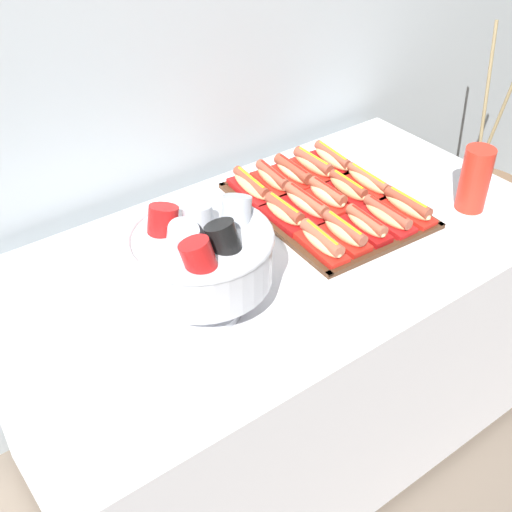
{
  "coord_description": "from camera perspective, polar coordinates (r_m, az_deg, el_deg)",
  "views": [
    {
      "loc": [
        -0.91,
        -1.09,
        1.81
      ],
      "look_at": [
        -0.09,
        0.0,
        0.79
      ],
      "focal_mm": 46.74,
      "sensor_mm": 36.0,
      "label": 1
    }
  ],
  "objects": [
    {
      "name": "hot_dog_5",
      "position": [
        1.82,
        2.44,
        3.74
      ],
      "size": [
        0.07,
        0.16,
        0.06
      ],
      "color": "#B21414",
      "rests_on": "serving_tray"
    },
    {
      "name": "hot_dog_4",
      "position": [
        1.89,
        12.83,
        4.13
      ],
      "size": [
        0.06,
        0.18,
        0.06
      ],
      "color": "red",
      "rests_on": "serving_tray"
    },
    {
      "name": "punch_bowl",
      "position": [
        1.46,
        -4.74,
        0.08
      ],
      "size": [
        0.33,
        0.33,
        0.27
      ],
      "color": "silver",
      "rests_on": "buffet_table"
    },
    {
      "name": "hot_dog_13",
      "position": [
        2.05,
        4.91,
        7.77
      ],
      "size": [
        0.06,
        0.18,
        0.06
      ],
      "color": "red",
      "rests_on": "serving_tray"
    },
    {
      "name": "hot_dog_10",
      "position": [
        1.94,
        -0.41,
        5.97
      ],
      "size": [
        0.08,
        0.19,
        0.06
      ],
      "color": "red",
      "rests_on": "serving_tray"
    },
    {
      "name": "buffet_table",
      "position": [
        1.99,
        2.24,
        -7.74
      ],
      "size": [
        1.5,
        0.82,
        0.78
      ],
      "color": "silver",
      "rests_on": "ground_plane"
    },
    {
      "name": "hot_dog_3",
      "position": [
        1.84,
        11.15,
        3.37
      ],
      "size": [
        0.07,
        0.17,
        0.06
      ],
      "color": "red",
      "rests_on": "serving_tray"
    },
    {
      "name": "hot_dog_14",
      "position": [
        2.09,
        6.55,
        8.25
      ],
      "size": [
        0.08,
        0.18,
        0.06
      ],
      "color": "#B21414",
      "rests_on": "serving_tray"
    },
    {
      "name": "hot_dog_12",
      "position": [
        2.01,
        3.19,
        7.15
      ],
      "size": [
        0.07,
        0.17,
        0.06
      ],
      "color": "red",
      "rests_on": "serving_tray"
    },
    {
      "name": "hot_dog_9",
      "position": [
        1.99,
        9.54,
        6.28
      ],
      "size": [
        0.07,
        0.18,
        0.06
      ],
      "color": "red",
      "rests_on": "serving_tray"
    },
    {
      "name": "hot_dog_8",
      "position": [
        1.94,
        7.88,
        5.73
      ],
      "size": [
        0.07,
        0.16,
        0.06
      ],
      "color": "#B21414",
      "rests_on": "serving_tray"
    },
    {
      "name": "hot_dog_7",
      "position": [
        1.9,
        6.14,
        5.14
      ],
      "size": [
        0.07,
        0.15,
        0.06
      ],
      "color": "red",
      "rests_on": "serving_tray"
    },
    {
      "name": "hot_dog_1",
      "position": [
        1.75,
        7.57,
        2.0
      ],
      "size": [
        0.07,
        0.16,
        0.06
      ],
      "color": "red",
      "rests_on": "serving_tray"
    },
    {
      "name": "floor_vase",
      "position": [
        2.78,
        17.8,
        0.9
      ],
      "size": [
        0.48,
        0.48,
        1.12
      ],
      "color": "brown",
      "rests_on": "ground_plane"
    },
    {
      "name": "ground_plane",
      "position": [
        2.3,
        1.99,
        -15.0
      ],
      "size": [
        10.0,
        10.0,
        0.0
      ],
      "primitive_type": "plane",
      "color": "#7A6B5B"
    },
    {
      "name": "hot_dog_6",
      "position": [
        1.86,
        4.33,
        4.47
      ],
      "size": [
        0.07,
        0.19,
        0.06
      ],
      "color": "#B21414",
      "rests_on": "serving_tray"
    },
    {
      "name": "hot_dog_11",
      "position": [
        1.97,
        1.42,
        6.61
      ],
      "size": [
        0.08,
        0.17,
        0.06
      ],
      "color": "red",
      "rests_on": "serving_tray"
    },
    {
      "name": "hot_dog_0",
      "position": [
        1.71,
        5.64,
        1.2
      ],
      "size": [
        0.07,
        0.17,
        0.06
      ],
      "color": "red",
      "rests_on": "serving_tray"
    },
    {
      "name": "serving_tray",
      "position": [
        1.92,
        6.08,
        4.3
      ],
      "size": [
        0.43,
        0.55,
        0.01
      ],
      "color": "#472B19",
      "rests_on": "buffet_table"
    },
    {
      "name": "cup_stack",
      "position": [
        1.95,
        18.23,
        6.27
      ],
      "size": [
        0.08,
        0.08,
        0.19
      ],
      "color": "red",
      "rests_on": "buffet_table"
    },
    {
      "name": "hot_dog_2",
      "position": [
        1.8,
        9.4,
        2.69
      ],
      "size": [
        0.07,
        0.16,
        0.06
      ],
      "color": "#B21414",
      "rests_on": "serving_tray"
    }
  ]
}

